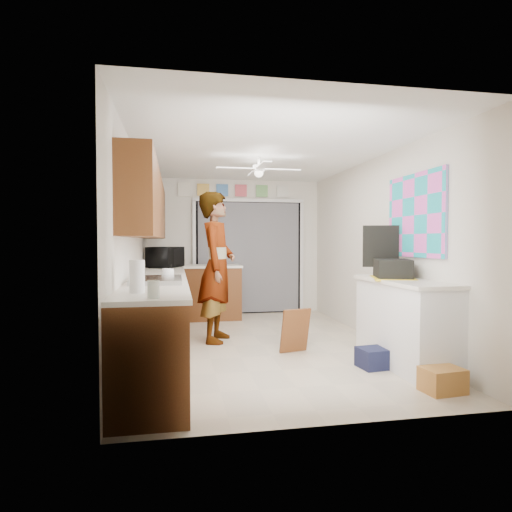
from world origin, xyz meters
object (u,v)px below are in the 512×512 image
navy_crate (375,358)px  man (217,267)px  microwave (165,257)px  cardboard_box (442,380)px  cup (168,273)px  dog (296,327)px  suitcase (393,269)px  paper_towel_roll (137,276)px

navy_crate → man: 2.37m
microwave → man: (0.71, -1.13, -0.09)m
cardboard_box → microwave: bearing=125.8°
cup → cardboard_box: (2.44, -1.48, -0.88)m
man → dog: bearing=-86.0°
microwave → suitcase: microwave is taller
cup → dog: bearing=20.8°
microwave → cup: (0.07, -2.00, -0.11)m
microwave → navy_crate: microwave is taller
paper_towel_roll → cardboard_box: 2.83m
paper_towel_roll → dog: 2.87m
paper_towel_roll → cardboard_box: size_ratio=0.76×
navy_crate → dog: 1.40m
cardboard_box → navy_crate: 0.85m
navy_crate → dog: bearing=111.4°
cup → suitcase: size_ratio=0.28×
paper_towel_roll → cardboard_box: paper_towel_roll is taller
dog → cup: bearing=-150.8°
paper_towel_roll → man: (0.85, 2.21, -0.06)m
navy_crate → microwave: bearing=130.3°
microwave → cardboard_box: 4.40m
man → navy_crate: bearing=-117.9°
cardboard_box → dog: 2.25m
cup → dog: (1.68, 0.64, -0.80)m
dog → man: bearing=175.5°
cup → navy_crate: (2.19, -0.67, -0.89)m
cup → dog: cup is taller
cup → paper_towel_roll: (-0.22, -1.34, 0.08)m
cardboard_box → navy_crate: cardboard_box is taller
microwave → cup: bearing=-153.9°
navy_crate → cup: bearing=163.0°
suitcase → man: 2.28m
cardboard_box → navy_crate: (-0.25, 0.81, -0.00)m
suitcase → cardboard_box: 1.41m
paper_towel_roll → man: bearing=68.9°
man → cardboard_box: bearing=-125.6°
cup → navy_crate: cup is taller
suitcase → cup: bearing=-170.8°
cardboard_box → paper_towel_roll: bearing=177.0°
microwave → cup: microwave is taller
cup → man: bearing=54.1°
microwave → dog: bearing=-104.0°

